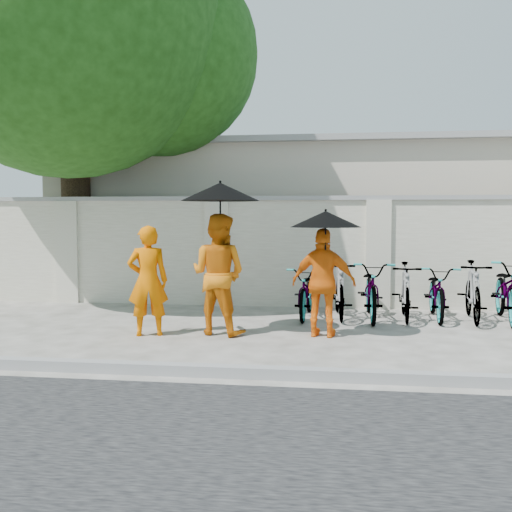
# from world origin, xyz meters

# --- Properties ---
(ground) EXTENTS (80.00, 80.00, 0.00)m
(ground) POSITION_xyz_m (0.00, 0.00, 0.00)
(ground) COLOR #B9B2A9
(kerb) EXTENTS (40.00, 0.16, 0.12)m
(kerb) POSITION_xyz_m (0.00, -1.70, 0.06)
(kerb) COLOR gray
(kerb) RESTS_ON ground
(compound_wall) EXTENTS (20.00, 0.30, 2.00)m
(compound_wall) POSITION_xyz_m (1.00, 3.20, 1.00)
(compound_wall) COLOR silver
(compound_wall) RESTS_ON ground
(building_behind) EXTENTS (14.00, 6.00, 3.20)m
(building_behind) POSITION_xyz_m (2.00, 7.00, 1.60)
(building_behind) COLOR #C2B39D
(building_behind) RESTS_ON ground
(shade_tree) EXTENTS (6.70, 6.20, 8.20)m
(shade_tree) POSITION_xyz_m (-3.66, 2.97, 5.10)
(shade_tree) COLOR #513A25
(shade_tree) RESTS_ON ground
(monk_left) EXTENTS (0.66, 0.53, 1.57)m
(monk_left) POSITION_xyz_m (-1.43, 0.24, 0.79)
(monk_left) COLOR #EA6A00
(monk_left) RESTS_ON ground
(monk_center) EXTENTS (1.00, 0.88, 1.74)m
(monk_center) POSITION_xyz_m (-0.46, 0.48, 0.87)
(monk_center) COLOR orange
(monk_center) RESTS_ON ground
(parasol_center) EXTENTS (1.11, 1.11, 1.19)m
(parasol_center) POSITION_xyz_m (-0.41, 0.40, 2.05)
(parasol_center) COLOR black
(parasol_center) RESTS_ON ground
(monk_right) EXTENTS (0.95, 0.51, 1.54)m
(monk_right) POSITION_xyz_m (1.05, 0.48, 0.77)
(monk_right) COLOR orange
(monk_right) RESTS_ON ground
(parasol_right) EXTENTS (0.98, 0.98, 0.91)m
(parasol_right) POSITION_xyz_m (1.07, 0.40, 1.66)
(parasol_right) COLOR black
(parasol_right) RESTS_ON ground
(bike_0) EXTENTS (0.66, 1.67, 0.86)m
(bike_0) POSITION_xyz_m (0.75, 1.97, 0.43)
(bike_0) COLOR gray
(bike_0) RESTS_ON ground
(bike_1) EXTENTS (0.55, 1.65, 0.98)m
(bike_1) POSITION_xyz_m (1.29, 2.03, 0.49)
(bike_1) COLOR gray
(bike_1) RESTS_ON ground
(bike_2) EXTENTS (0.65, 1.85, 0.97)m
(bike_2) POSITION_xyz_m (1.83, 1.98, 0.49)
(bike_2) COLOR gray
(bike_2) RESTS_ON ground
(bike_3) EXTENTS (0.54, 1.60, 0.95)m
(bike_3) POSITION_xyz_m (2.36, 1.95, 0.47)
(bike_3) COLOR gray
(bike_3) RESTS_ON ground
(bike_4) EXTENTS (0.70, 1.74, 0.90)m
(bike_4) POSITION_xyz_m (2.90, 2.12, 0.45)
(bike_4) COLOR gray
(bike_4) RESTS_ON ground
(bike_5) EXTENTS (0.63, 1.67, 0.98)m
(bike_5) POSITION_xyz_m (3.43, 2.00, 0.49)
(bike_5) COLOR gray
(bike_5) RESTS_ON ground
(bike_6) EXTENTS (0.90, 2.02, 1.02)m
(bike_6) POSITION_xyz_m (3.97, 1.96, 0.51)
(bike_6) COLOR gray
(bike_6) RESTS_ON ground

